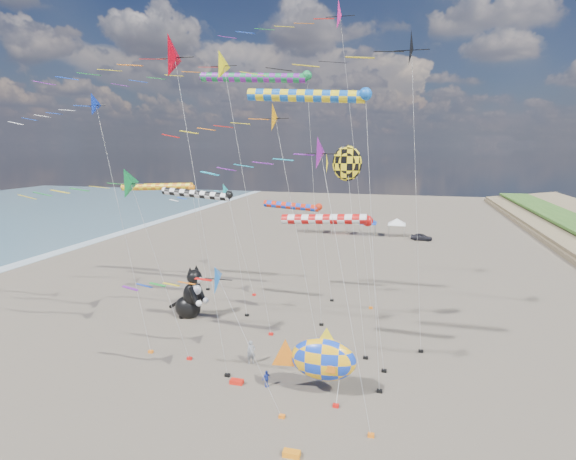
% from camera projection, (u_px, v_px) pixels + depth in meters
% --- Properties ---
extents(ground, '(260.00, 260.00, 0.00)m').
position_uv_depth(ground, '(200.00, 444.00, 24.20)').
color(ground, brown).
rests_on(ground, ground).
extents(delta_kite_0, '(8.73, 1.70, 12.00)m').
position_uv_depth(delta_kite_0, '(219.00, 195.00, 47.04)').
color(delta_kite_0, '#1DBEC7').
rests_on(delta_kite_0, ground).
extents(delta_kite_1, '(14.52, 2.70, 23.84)m').
position_uv_depth(delta_kite_1, '(382.00, 54.00, 31.71)').
color(delta_kite_1, black).
rests_on(delta_kite_1, ground).
extents(delta_kite_2, '(10.71, 1.77, 19.66)m').
position_uv_depth(delta_kite_2, '(80.00, 110.00, 32.57)').
color(delta_kite_2, '#102FB3').
rests_on(delta_kite_2, ground).
extents(delta_kite_3, '(10.01, 1.96, 9.01)m').
position_uv_depth(delta_kite_3, '(208.00, 287.00, 26.18)').
color(delta_kite_3, blue).
rests_on(delta_kite_3, ground).
extents(delta_kite_4, '(12.42, 2.33, 14.47)m').
position_uv_depth(delta_kite_4, '(125.00, 185.00, 32.41)').
color(delta_kite_4, '#0F823A').
rests_on(delta_kite_4, ground).
extents(delta_kite_5, '(13.46, 2.84, 22.65)m').
position_uv_depth(delta_kite_5, '(159.00, 63.00, 28.38)').
color(delta_kite_5, red).
rests_on(delta_kite_5, ground).
extents(delta_kite_6, '(12.06, 2.15, 18.86)m').
position_uv_depth(delta_kite_6, '(255.00, 121.00, 30.29)').
color(delta_kite_6, '#FF9F0C').
rests_on(delta_kite_6, ground).
extents(delta_kite_7, '(9.61, 1.98, 16.47)m').
position_uv_depth(delta_kite_7, '(306.00, 159.00, 22.92)').
color(delta_kite_7, purple).
rests_on(delta_kite_7, ground).
extents(delta_kite_8, '(13.51, 2.42, 23.24)m').
position_uv_depth(delta_kite_8, '(207.00, 70.00, 35.33)').
color(delta_kite_8, '#FDEF11').
rests_on(delta_kite_8, ground).
extents(delta_kite_9, '(13.90, 2.85, 28.47)m').
position_uv_depth(delta_kite_9, '(337.00, 21.00, 40.23)').
color(delta_kite_9, '#F7208F').
rests_on(delta_kite_9, ground).
extents(windsock_0, '(11.01, 0.82, 21.84)m').
position_uv_depth(windsock_0, '(258.00, 79.00, 37.55)').
color(windsock_0, '#167D3F').
rests_on(windsock_0, ground).
extents(windsock_1, '(8.30, 0.73, 11.80)m').
position_uv_depth(windsock_1, '(200.00, 195.00, 41.31)').
color(windsock_1, black).
rests_on(windsock_1, ground).
extents(windsock_2, '(8.83, 0.76, 19.16)m').
position_uv_depth(windsock_2, '(312.00, 97.00, 26.92)').
color(windsock_2, blue).
rests_on(windsock_2, ground).
extents(windsock_3, '(7.69, 0.74, 11.20)m').
position_uv_depth(windsock_3, '(329.00, 220.00, 30.89)').
color(windsock_3, red).
rests_on(windsock_3, ground).
extents(windsock_4, '(10.06, 0.79, 11.77)m').
position_uv_depth(windsock_4, '(160.00, 187.00, 49.16)').
color(windsock_4, orange).
rests_on(windsock_4, ground).
extents(windsock_5, '(7.38, 0.73, 10.15)m').
position_uv_depth(windsock_5, '(295.00, 207.00, 45.56)').
color(windsock_5, red).
rests_on(windsock_5, ground).
extents(angelfish_kite, '(3.74, 3.02, 15.84)m').
position_uv_depth(angelfish_kite, '(344.00, 165.00, 33.58)').
color(angelfish_kite, yellow).
rests_on(angelfish_kite, ground).
extents(cat_inflatable, '(4.09, 2.79, 5.03)m').
position_uv_depth(cat_inflatable, '(190.00, 291.00, 41.67)').
color(cat_inflatable, black).
rests_on(cat_inflatable, ground).
extents(fish_inflatable, '(5.62, 2.22, 4.70)m').
position_uv_depth(fish_inflatable, '(322.00, 359.00, 28.32)').
color(fish_inflatable, blue).
rests_on(fish_inflatable, ground).
extents(person_adult, '(0.77, 0.71, 1.76)m').
position_uv_depth(person_adult, '(251.00, 352.00, 32.98)').
color(person_adult, gray).
rests_on(person_adult, ground).
extents(child_green, '(0.57, 0.48, 1.03)m').
position_uv_depth(child_green, '(288.00, 358.00, 32.89)').
color(child_green, '#18772F').
rests_on(child_green, ground).
extents(child_blue, '(0.60, 0.71, 1.15)m').
position_uv_depth(child_blue, '(266.00, 379.00, 29.84)').
color(child_blue, '#273FB2').
rests_on(child_blue, ground).
extents(kite_bag_0, '(0.90, 0.44, 0.30)m').
position_uv_depth(kite_bag_0, '(317.00, 348.00, 35.33)').
color(kite_bag_0, '#1223B6').
rests_on(kite_bag_0, ground).
extents(kite_bag_1, '(0.90, 0.44, 0.30)m').
position_uv_depth(kite_bag_1, '(237.00, 382.00, 30.27)').
color(kite_bag_1, red).
rests_on(kite_bag_1, ground).
extents(kite_bag_2, '(0.90, 0.44, 0.30)m').
position_uv_depth(kite_bag_2, '(292.00, 454.00, 23.20)').
color(kite_bag_2, orange).
rests_on(kite_bag_2, ground).
extents(tent_row, '(19.20, 4.20, 3.80)m').
position_uv_depth(tent_row, '(354.00, 218.00, 80.30)').
color(tent_row, white).
rests_on(tent_row, ground).
extents(parked_car, '(3.70, 2.01, 1.19)m').
position_uv_depth(parked_car, '(422.00, 237.00, 75.97)').
color(parked_car, '#26262D').
rests_on(parked_car, ground).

